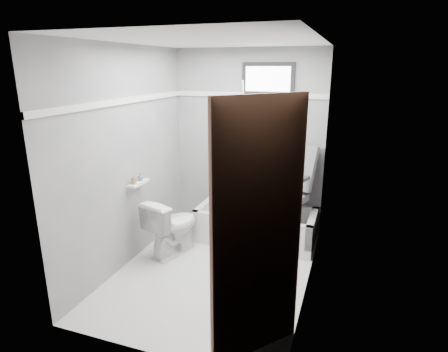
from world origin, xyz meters
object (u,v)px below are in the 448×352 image
at_px(office_chair, 280,191).
at_px(soap_bottle_b, 140,177).
at_px(soap_bottle_a, 134,179).
at_px(door, 285,259).
at_px(bathtub, 256,224).
at_px(toilet, 172,226).

height_order(office_chair, soap_bottle_b, office_chair).
bearing_deg(office_chair, soap_bottle_b, -131.31).
bearing_deg(soap_bottle_a, soap_bottle_b, 90.00).
xyz_separation_m(door, soap_bottle_b, (-1.92, 1.42, -0.04)).
xyz_separation_m(bathtub, door, (0.75, -2.21, 0.79)).
height_order(door, soap_bottle_a, door).
bearing_deg(door, bathtub, 108.75).
bearing_deg(soap_bottle_b, bathtub, 33.99).
height_order(door, soap_bottle_b, door).
height_order(bathtub, door, door).
xyz_separation_m(office_chair, soap_bottle_a, (-1.46, -0.95, 0.28)).
relative_size(office_chair, soap_bottle_b, 13.03).
bearing_deg(office_chair, door, -58.81).
relative_size(toilet, soap_bottle_a, 7.34).
bearing_deg(bathtub, soap_bottle_b, -146.01).
bearing_deg(toilet, soap_bottle_b, 36.70).
bearing_deg(soap_bottle_b, toilet, 20.08).
height_order(toilet, door, door).
bearing_deg(office_chair, bathtub, -155.62).
bearing_deg(soap_bottle_b, door, -36.51).
bearing_deg(bathtub, door, -71.25).
height_order(office_chair, soap_bottle_a, office_chair).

